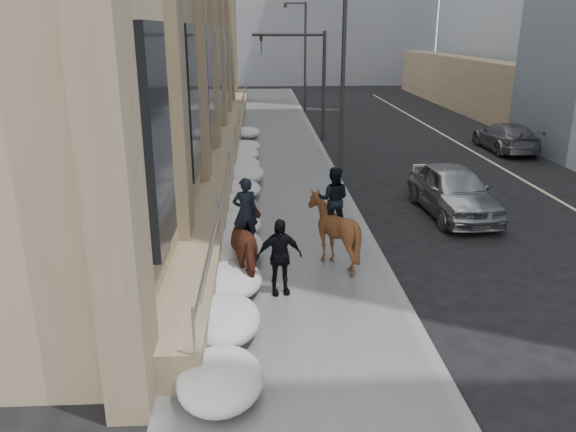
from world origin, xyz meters
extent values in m
plane|color=black|center=(0.00, 0.00, 0.00)|extent=(140.00, 140.00, 0.00)
cube|color=#57575A|center=(0.00, 10.00, 0.06)|extent=(5.00, 80.00, 0.12)
cube|color=slate|center=(2.62, 10.00, 0.06)|extent=(0.24, 80.00, 0.12)
cube|color=#BFB78C|center=(10.50, 10.00, 0.01)|extent=(0.15, 70.00, 0.01)
cube|color=#7C6A50|center=(-2.25, 20.00, 0.45)|extent=(1.10, 44.00, 0.90)
cylinder|color=silver|center=(-1.80, 20.00, 1.35)|extent=(0.06, 42.00, 0.06)
cube|color=black|center=(-2.70, 13.00, 4.00)|extent=(0.20, 2.20, 4.50)
cylinder|color=#2D2D30|center=(2.90, 14.00, 4.00)|extent=(0.18, 0.18, 8.00)
cylinder|color=#2D2D30|center=(2.90, 34.00, 4.00)|extent=(0.18, 0.18, 8.00)
cube|color=#2D2D30|center=(2.10, 34.00, 7.90)|extent=(1.60, 0.15, 0.12)
cylinder|color=#2D2D30|center=(1.40, 34.00, 7.75)|extent=(0.24, 0.24, 0.30)
cylinder|color=#2D2D30|center=(3.00, 22.00, 3.00)|extent=(0.20, 0.20, 6.00)
cylinder|color=#2D2D30|center=(1.00, 22.00, 5.80)|extent=(4.00, 0.16, 0.16)
imported|color=black|center=(-0.50, 22.00, 5.30)|extent=(0.18, 0.22, 1.10)
ellipsoid|color=silver|center=(-1.45, 0.00, 0.46)|extent=(1.50, 2.10, 0.68)
ellipsoid|color=silver|center=(-1.40, 4.00, 0.48)|extent=(1.60, 2.20, 0.72)
ellipsoid|color=silver|center=(-1.50, 8.00, 0.44)|extent=(1.40, 2.00, 0.64)
ellipsoid|color=silver|center=(-1.35, 12.00, 0.50)|extent=(1.70, 2.30, 0.76)
ellipsoid|color=silver|center=(-1.45, 16.00, 0.45)|extent=(1.50, 2.10, 0.66)
imported|color=#472015|center=(-0.92, 2.73, 1.02)|extent=(1.43, 2.30, 1.80)
imported|color=black|center=(-0.92, 2.88, 1.83)|extent=(0.71, 0.54, 1.72)
imported|color=#4E2C16|center=(1.23, 3.58, 1.06)|extent=(1.83, 1.98, 1.89)
imported|color=black|center=(1.23, 3.73, 1.87)|extent=(0.95, 0.81, 1.72)
imported|color=black|center=(-0.25, 1.88, 1.05)|extent=(1.15, 0.63, 1.85)
imported|color=#96989C|center=(5.93, 7.93, 0.86)|extent=(2.23, 5.11, 1.71)
imported|color=#5A5C62|center=(12.19, 18.28, 0.73)|extent=(2.11, 5.08, 1.47)
camera|label=1|loc=(-0.66, -10.24, 6.10)|focal=35.00mm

